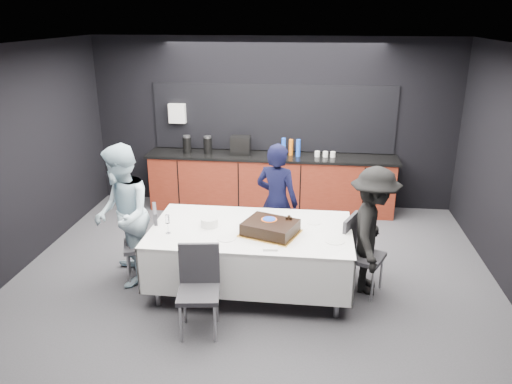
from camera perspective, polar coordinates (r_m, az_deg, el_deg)
ground at (r=6.50m, az=-0.10°, el=-9.05°), size 6.00×6.00×0.00m
room_shell at (r=5.83m, az=-0.12°, el=7.16°), size 6.04×5.04×2.82m
kitchenette at (r=8.31m, az=1.60°, el=1.62°), size 4.10×0.64×2.05m
party_table at (r=5.85m, az=-0.58°, el=-5.42°), size 2.32×1.32×0.78m
cake_assembly at (r=5.63m, az=1.65°, el=-4.10°), size 0.73×0.67×0.18m
plate_stack at (r=5.86m, az=-5.35°, el=-3.45°), size 0.20×0.20×0.10m
loose_plate_near at (r=5.55m, az=-3.40°, el=-5.28°), size 0.21×0.21×0.01m
loose_plate_right_a at (r=6.00m, az=6.63°, el=-3.42°), size 0.19×0.19×0.01m
loose_plate_right_b at (r=5.55m, az=8.98°, el=-5.53°), size 0.22×0.22×0.01m
loose_plate_far at (r=6.16m, az=0.94°, el=-2.64°), size 0.19×0.19×0.01m
fork_pile at (r=5.30m, az=1.64°, el=-6.44°), size 0.17×0.12×0.02m
champagne_flute at (r=5.70m, az=-10.09°, el=-3.20°), size 0.06×0.06×0.22m
chair_left at (r=6.26m, az=-12.29°, el=-5.21°), size 0.54×0.54×0.92m
chair_right at (r=5.99m, az=11.60°, el=-6.38°), size 0.55×0.55×0.92m
chair_near at (r=5.21m, az=-6.54°, el=-10.25°), size 0.47×0.47×0.92m
person_center at (r=6.54m, az=2.40°, el=-1.17°), size 0.67×0.55×1.59m
person_left at (r=6.15m, az=-15.03°, el=-2.63°), size 0.93×1.03×1.72m
person_right at (r=5.92m, az=13.19°, el=-4.37°), size 0.69×1.05×1.53m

